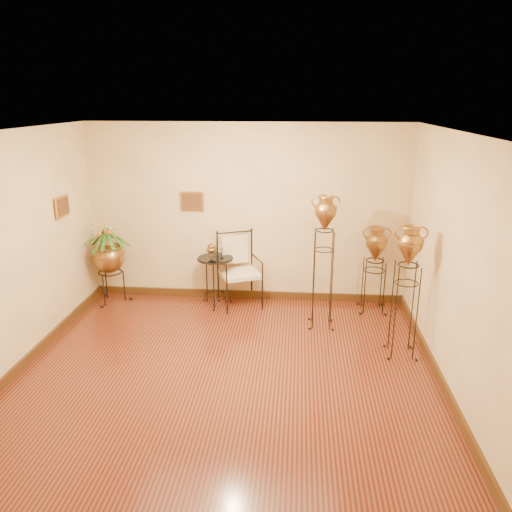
# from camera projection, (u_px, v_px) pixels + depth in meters

# --- Properties ---
(ground) EXTENTS (5.00, 5.00, 0.00)m
(ground) POSITION_uv_depth(u_px,v_px,m) (225.00, 378.00, 5.84)
(ground) COLOR brown
(ground) RESTS_ON ground
(room_shell) EXTENTS (5.02, 5.02, 2.81)m
(room_shell) POSITION_uv_depth(u_px,v_px,m) (222.00, 236.00, 5.32)
(room_shell) COLOR beige
(room_shell) RESTS_ON ground
(amphora_tall) EXTENTS (0.47, 0.47, 1.91)m
(amphora_tall) POSITION_uv_depth(u_px,v_px,m) (323.00, 261.00, 6.91)
(amphora_tall) COLOR black
(amphora_tall) RESTS_ON ground
(amphora_mid) EXTENTS (0.39, 0.39, 1.71)m
(amphora_mid) POSITION_uv_depth(u_px,v_px,m) (406.00, 291.00, 6.14)
(amphora_mid) COLOR black
(amphora_mid) RESTS_ON ground
(amphora_short) EXTENTS (0.50, 0.50, 1.35)m
(amphora_short) POSITION_uv_depth(u_px,v_px,m) (374.00, 269.00, 7.52)
(amphora_short) COLOR black
(amphora_short) RESTS_ON ground
(planter_urn) EXTENTS (0.81, 0.81, 1.44)m
(planter_urn) POSITION_uv_depth(u_px,v_px,m) (108.00, 254.00, 7.82)
(planter_urn) COLOR black
(planter_urn) RESTS_ON ground
(armchair) EXTENTS (0.84, 0.81, 1.16)m
(armchair) POSITION_uv_depth(u_px,v_px,m) (240.00, 271.00, 7.71)
(armchair) COLOR black
(armchair) RESTS_ON ground
(side_table) EXTENTS (0.72, 0.72, 1.00)m
(side_table) POSITION_uv_depth(u_px,v_px,m) (216.00, 280.00, 7.80)
(side_table) COLOR black
(side_table) RESTS_ON ground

